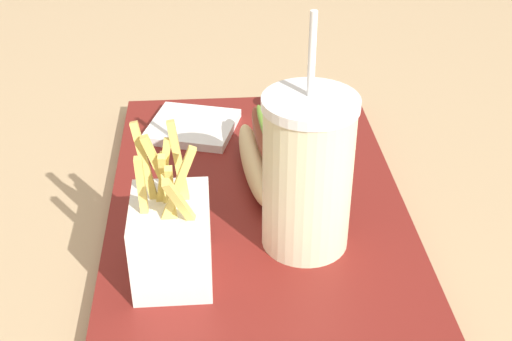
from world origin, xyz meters
TOP-DOWN VIEW (x-y plane):
  - ground_plane at (0.00, 0.00)m, footprint 2.40×2.40m
  - food_tray at (0.00, 0.00)m, footprint 0.49×0.33m
  - soda_cup at (-0.09, -0.04)m, footprint 0.09×0.09m
  - fries_basket at (-0.13, 0.09)m, footprint 0.09×0.07m
  - hot_dog_1 at (0.03, -0.01)m, footprint 0.18×0.07m
  - ketchup_cup_1 at (0.21, -0.04)m, footprint 0.03×0.03m
  - napkin_stack at (0.15, 0.07)m, footprint 0.13×0.13m

SIDE VIEW (x-z plane):
  - ground_plane at x=0.00m, z-range -0.02..0.00m
  - food_tray at x=0.00m, z-range 0.00..0.02m
  - napkin_stack at x=0.15m, z-range 0.02..0.03m
  - ketchup_cup_1 at x=0.21m, z-range 0.02..0.04m
  - hot_dog_1 at x=0.03m, z-range 0.01..0.08m
  - fries_basket at x=-0.13m, z-range -0.01..0.15m
  - soda_cup at x=-0.09m, z-range -0.02..0.23m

